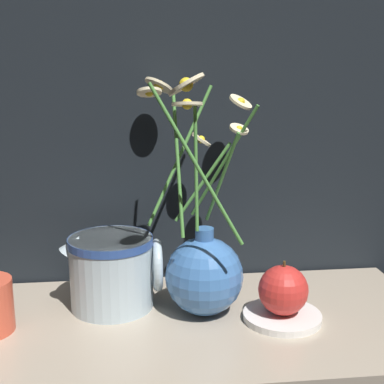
% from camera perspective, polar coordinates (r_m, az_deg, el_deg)
% --- Properties ---
extents(ground_plane, '(6.00, 6.00, 0.00)m').
position_cam_1_polar(ground_plane, '(0.81, -0.66, -14.29)').
color(ground_plane, black).
extents(shelf, '(0.74, 0.34, 0.01)m').
position_cam_1_polar(shelf, '(0.80, -0.66, -13.91)').
color(shelf, tan).
rests_on(shelf, ground_plane).
extents(vase_with_flowers, '(0.19, 0.28, 0.35)m').
position_cam_1_polar(vase_with_flowers, '(0.80, 1.25, -8.01)').
color(vase_with_flowers, '#3F72B7').
rests_on(vase_with_flowers, shelf).
extents(ceramic_pitcher, '(0.15, 0.13, 0.12)m').
position_cam_1_polar(ceramic_pitcher, '(0.83, -8.45, -8.08)').
color(ceramic_pitcher, silver).
rests_on(ceramic_pitcher, shelf).
extents(saucer_plate, '(0.11, 0.11, 0.01)m').
position_cam_1_polar(saucer_plate, '(0.81, 9.59, -12.95)').
color(saucer_plate, white).
rests_on(saucer_plate, shelf).
extents(orange_fruit, '(0.07, 0.07, 0.08)m').
position_cam_1_polar(orange_fruit, '(0.79, 9.71, -10.27)').
color(orange_fruit, red).
rests_on(orange_fruit, saucer_plate).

